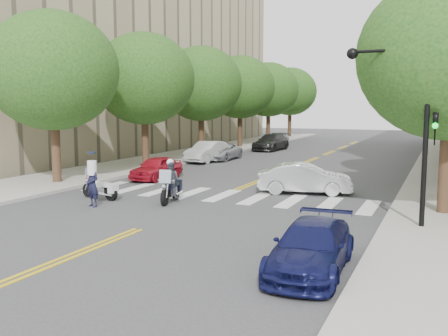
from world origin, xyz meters
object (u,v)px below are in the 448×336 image
Objects in this scene: motorcycle_parked at (102,189)px; sedan_blue at (311,247)px; motorcycle_police at (171,183)px; convertible at (305,178)px; officer_standing at (93,185)px.

motorcycle_parked is 0.50× the size of sedan_blue.
motorcycle_police is 9.56m from sedan_blue.
convertible is at bearing 103.26° from sedan_blue.
motorcycle_police is 3.00m from motorcycle_parked.
convertible is at bearing -150.38° from motorcycle_police.
officer_standing is at bearing 154.85° from sedan_blue.
sedan_blue is at bearing 127.34° from motorcycle_police.
sedan_blue is at bearing -107.08° from motorcycle_parked.
sedan_blue is at bearing -178.50° from convertible.
officer_standing reaches higher than sedan_blue.
motorcycle_police is 3.09m from officer_standing.
officer_standing reaches higher than motorcycle_parked.
officer_standing is at bearing 29.47° from motorcycle_police.
convertible is at bearing -46.13° from motorcycle_parked.
motorcycle_police reaches higher than sedan_blue.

